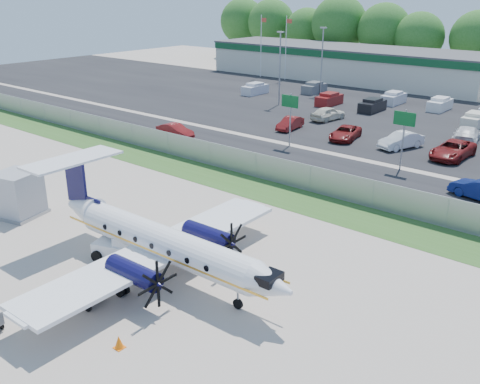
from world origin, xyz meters
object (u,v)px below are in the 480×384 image
Objects in this scene: baggage_cart_near at (82,293)px; service_container at (18,196)px; pushback_tug at (122,247)px; aircraft at (161,241)px.

baggage_cart_near is 12.60m from service_container.
service_container is at bearing -177.45° from pushback_tug.
pushback_tug is (-3.07, -0.12, -1.22)m from aircraft.
aircraft is 4.54m from baggage_cart_near.
pushback_tug is 1.37× the size of baggage_cart_near.
aircraft is at bearing 2.46° from service_container.
aircraft is 13.04m from service_container.
pushback_tug is at bearing -177.82° from aircraft.
aircraft is 3.30m from pushback_tug.
baggage_cart_near is at bearing -62.90° from pushback_tug.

